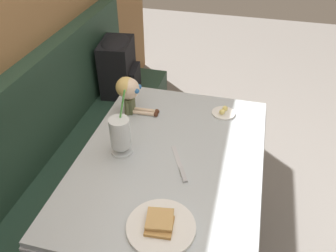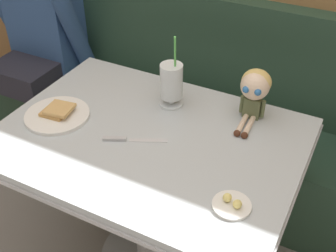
{
  "view_description": "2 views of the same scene",
  "coord_description": "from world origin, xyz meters",
  "px_view_note": "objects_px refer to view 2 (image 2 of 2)",
  "views": [
    {
      "loc": [
        -1.12,
        -0.09,
        1.78
      ],
      "look_at": [
        0.08,
        0.21,
        0.85
      ],
      "focal_mm": 37.29,
      "sensor_mm": 36.0,
      "label": 1
    },
    {
      "loc": [
        0.62,
        -0.88,
        1.71
      ],
      "look_at": [
        0.09,
        0.16,
        0.83
      ],
      "focal_mm": 45.55,
      "sensor_mm": 36.0,
      "label": 2
    }
  ],
  "objects_px": {
    "seated_doll": "(255,88)",
    "butter_knife": "(124,139)",
    "butter_saucer": "(232,204)",
    "toast_plate": "(57,114)",
    "milkshake_glass": "(171,83)",
    "diner_patron": "(41,25)"
  },
  "relations": [
    {
      "from": "butter_saucer",
      "to": "milkshake_glass",
      "type": "bearing_deg",
      "value": 135.29
    },
    {
      "from": "milkshake_glass",
      "to": "seated_doll",
      "type": "height_order",
      "value": "milkshake_glass"
    },
    {
      "from": "butter_saucer",
      "to": "diner_patron",
      "type": "bearing_deg",
      "value": 151.2
    },
    {
      "from": "butter_knife",
      "to": "seated_doll",
      "type": "xyz_separation_m",
      "value": [
        0.36,
        0.35,
        0.12
      ]
    },
    {
      "from": "seated_doll",
      "to": "diner_patron",
      "type": "bearing_deg",
      "value": 167.35
    },
    {
      "from": "toast_plate",
      "to": "seated_doll",
      "type": "bearing_deg",
      "value": 27.44
    },
    {
      "from": "butter_saucer",
      "to": "seated_doll",
      "type": "bearing_deg",
      "value": 101.61
    },
    {
      "from": "butter_knife",
      "to": "milkshake_glass",
      "type": "bearing_deg",
      "value": 80.41
    },
    {
      "from": "milkshake_glass",
      "to": "butter_saucer",
      "type": "xyz_separation_m",
      "value": [
        0.41,
        -0.41,
        -0.09
      ]
    },
    {
      "from": "milkshake_glass",
      "to": "diner_patron",
      "type": "bearing_deg",
      "value": 159.89
    },
    {
      "from": "butter_saucer",
      "to": "toast_plate",
      "type": "bearing_deg",
      "value": 170.42
    },
    {
      "from": "butter_saucer",
      "to": "seated_doll",
      "type": "xyz_separation_m",
      "value": [
        -0.1,
        0.48,
        0.12
      ]
    },
    {
      "from": "diner_patron",
      "to": "butter_saucer",
      "type": "bearing_deg",
      "value": -28.8
    },
    {
      "from": "milkshake_glass",
      "to": "diner_patron",
      "type": "height_order",
      "value": "diner_patron"
    },
    {
      "from": "seated_doll",
      "to": "butter_knife",
      "type": "bearing_deg",
      "value": -135.6
    },
    {
      "from": "diner_patron",
      "to": "seated_doll",
      "type": "bearing_deg",
      "value": -12.65
    },
    {
      "from": "butter_saucer",
      "to": "seated_doll",
      "type": "height_order",
      "value": "seated_doll"
    },
    {
      "from": "milkshake_glass",
      "to": "butter_knife",
      "type": "relative_size",
      "value": 1.43
    },
    {
      "from": "toast_plate",
      "to": "butter_saucer",
      "type": "relative_size",
      "value": 2.08
    },
    {
      "from": "milkshake_glass",
      "to": "diner_patron",
      "type": "relative_size",
      "value": 0.39
    },
    {
      "from": "butter_knife",
      "to": "seated_doll",
      "type": "distance_m",
      "value": 0.52
    },
    {
      "from": "butter_knife",
      "to": "seated_doll",
      "type": "height_order",
      "value": "seated_doll"
    }
  ]
}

